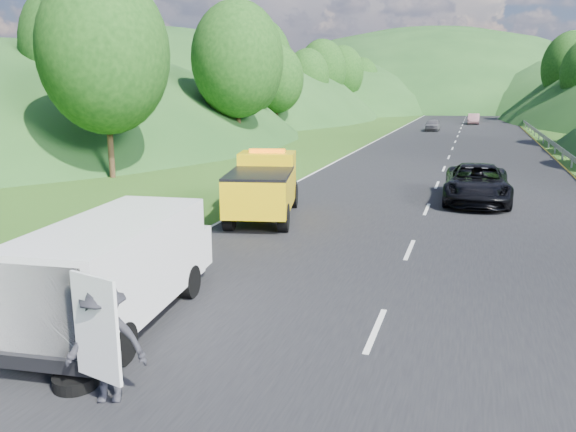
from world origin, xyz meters
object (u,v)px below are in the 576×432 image
(woman, at_px, (149,263))
(spare_tire, at_px, (76,387))
(tow_truck, at_px, (264,186))
(passing_suv, at_px, (475,202))
(child, at_px, (179,282))
(white_van, at_px, (119,265))
(suitcase, at_px, (140,253))
(worker, at_px, (110,401))

(woman, distance_m, spare_tire, 6.62)
(tow_truck, xyz_separation_m, passing_suv, (7.47, 5.57, -1.20))
(woman, bearing_deg, child, -132.62)
(white_van, distance_m, child, 2.82)
(suitcase, bearing_deg, woman, 23.25)
(worker, bearing_deg, tow_truck, 79.77)
(suitcase, distance_m, passing_suv, 14.74)
(white_van, distance_m, spare_tire, 2.92)
(woman, distance_m, passing_suv, 14.54)
(worker, height_order, passing_suv, worker)
(white_van, distance_m, suitcase, 4.11)
(tow_truck, bearing_deg, child, -99.52)
(child, relative_size, worker, 0.54)
(white_van, distance_m, passing_suv, 16.90)
(worker, xyz_separation_m, spare_tire, (-0.77, 0.17, 0.00))
(white_van, height_order, suitcase, white_van)
(worker, bearing_deg, child, 87.92)
(worker, distance_m, suitcase, 7.12)
(tow_truck, height_order, spare_tire, tow_truck)
(white_van, relative_size, woman, 3.48)
(child, xyz_separation_m, suitcase, (-1.77, 1.00, 0.29))
(passing_suv, bearing_deg, child, -119.78)
(passing_suv, bearing_deg, tow_truck, -144.48)
(worker, height_order, suitcase, worker)
(white_van, height_order, worker, white_van)
(worker, relative_size, spare_tire, 2.62)
(white_van, xyz_separation_m, spare_tire, (0.83, -2.51, -1.24))
(child, xyz_separation_m, passing_suv, (7.00, 12.83, 0.00))
(child, xyz_separation_m, spare_tire, (0.92, -5.04, 0.00))
(white_van, bearing_deg, tow_truck, 86.42)
(woman, bearing_deg, worker, -160.38)
(tow_truck, bearing_deg, white_van, -99.95)
(white_van, relative_size, passing_suv, 1.13)
(child, bearing_deg, suitcase, 171.39)
(woman, relative_size, passing_suv, 0.32)
(child, height_order, suitcase, suitcase)
(white_van, relative_size, child, 6.30)
(tow_truck, bearing_deg, passing_suv, 23.46)
(suitcase, relative_size, spare_tire, 0.80)
(woman, relative_size, child, 1.81)
(tow_truck, height_order, white_van, tow_truck)
(tow_truck, bearing_deg, worker, -93.40)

